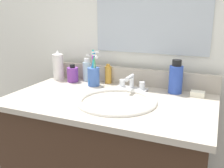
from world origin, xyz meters
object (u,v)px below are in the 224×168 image
bottle_shampoo_blue (176,78)px  cup_blue_plastic (94,75)px  faucet (131,85)px  bottle_oil_amber (108,74)px  bottle_lotion_white (58,66)px  bottle_cream_purple (73,74)px  bottle_gel_clear (87,71)px  soap_bar (198,94)px

bottle_shampoo_blue → cup_blue_plastic: (-0.42, -0.04, -0.02)m
faucet → bottle_oil_amber: size_ratio=1.49×
faucet → bottle_lotion_white: size_ratio=0.93×
bottle_cream_purple → bottle_lotion_white: 0.11m
bottle_lotion_white → faucet: bearing=-4.8°
bottle_lotion_white → bottle_cream_purple: bearing=-7.1°
bottle_oil_amber → bottle_cream_purple: size_ratio=1.08×
bottle_gel_clear → bottle_cream_purple: bearing=-142.2°
bottle_oil_amber → bottle_shampoo_blue: 0.37m
cup_blue_plastic → bottle_gel_clear: bearing=137.2°
bottle_shampoo_blue → bottle_gel_clear: bearing=176.0°
bottle_gel_clear → cup_blue_plastic: 0.11m
bottle_oil_amber → bottle_lotion_white: bearing=-173.1°
faucet → cup_blue_plastic: bearing=179.9°
bottle_cream_purple → cup_blue_plastic: size_ratio=0.52×
bottle_shampoo_blue → bottle_cream_purple: bearing=-178.5°
bottle_oil_amber → faucet: bearing=-25.1°
bottle_cream_purple → bottle_lotion_white: (-0.10, 0.01, 0.03)m
bottle_shampoo_blue → bottle_cream_purple: (-0.57, -0.01, -0.03)m
cup_blue_plastic → soap_bar: size_ratio=3.02×
faucet → bottle_lotion_white: bottle_lotion_white is taller
bottle_oil_amber → bottle_shampoo_blue: (0.37, -0.03, 0.03)m
bottle_gel_clear → soap_bar: bearing=-4.6°
bottle_cream_purple → faucet: bearing=-4.1°
bottle_lotion_white → cup_blue_plastic: cup_blue_plastic is taller
faucet → bottle_gel_clear: bottle_gel_clear is taller
bottle_cream_purple → cup_blue_plastic: bearing=-9.8°
cup_blue_plastic → soap_bar: cup_blue_plastic is taller
bottle_shampoo_blue → bottle_gel_clear: 0.50m
bottle_oil_amber → soap_bar: 0.48m
bottle_lotion_white → bottle_shampoo_blue: bearing=0.2°
bottle_gel_clear → cup_blue_plastic: bearing=-42.8°
bottle_shampoo_blue → bottle_cream_purple: bottle_shampoo_blue is taller
bottle_oil_amber → cup_blue_plastic: cup_blue_plastic is taller
faucet → bottle_cream_purple: (-0.36, 0.03, 0.01)m
bottle_gel_clear → bottle_lotion_white: (-0.17, -0.04, 0.02)m
cup_blue_plastic → soap_bar: (0.53, 0.03, -0.05)m
faucet → bottle_oil_amber: bearing=154.9°
bottle_shampoo_blue → soap_bar: size_ratio=2.55×
faucet → soap_bar: (0.32, 0.03, -0.02)m
soap_bar → cup_blue_plastic: bearing=-177.1°
bottle_lotion_white → soap_bar: size_ratio=2.69×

